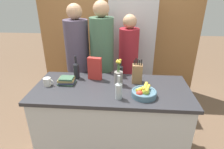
{
  "coord_description": "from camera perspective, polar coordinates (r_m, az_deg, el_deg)",
  "views": [
    {
      "loc": [
        0.15,
        -1.86,
        1.94
      ],
      "look_at": [
        0.0,
        0.1,
        1.05
      ],
      "focal_mm": 30.0,
      "sensor_mm": 36.0,
      "label": 1
    }
  ],
  "objects": [
    {
      "name": "bottle_wine",
      "position": [
        1.88,
        2.05,
        -4.63
      ],
      "size": [
        0.07,
        0.07,
        0.25
      ],
      "color": "#B2BCC1",
      "rests_on": "kitchen_island"
    },
    {
      "name": "knife_block",
      "position": [
        2.21,
        7.67,
        0.35
      ],
      "size": [
        0.11,
        0.1,
        0.3
      ],
      "color": "olive",
      "rests_on": "kitchen_island"
    },
    {
      "name": "cereal_box",
      "position": [
        2.28,
        -5.27,
        1.82
      ],
      "size": [
        0.17,
        0.09,
        0.28
      ],
      "color": "red",
      "rests_on": "kitchen_island"
    },
    {
      "name": "ground_plane",
      "position": [
        2.69,
        -0.17,
        -21.67
      ],
      "size": [
        14.0,
        14.0,
        0.0
      ],
      "primitive_type": "plane",
      "color": "brown"
    },
    {
      "name": "flower_vase",
      "position": [
        2.15,
        1.98,
        -0.59
      ],
      "size": [
        0.1,
        0.1,
        0.32
      ],
      "color": "gray",
      "rests_on": "kitchen_island"
    },
    {
      "name": "back_wall_wood",
      "position": [
        3.59,
        2.0,
        14.17
      ],
      "size": [
        2.97,
        0.12,
        2.6
      ],
      "color": "#9E6B3D",
      "rests_on": "ground_plane"
    },
    {
      "name": "book_stack",
      "position": [
        2.26,
        -13.65,
        -1.81
      ],
      "size": [
        0.2,
        0.16,
        0.08
      ],
      "color": "#3D6047",
      "rests_on": "kitchen_island"
    },
    {
      "name": "person_at_sink",
      "position": [
        2.78,
        -10.29,
        4.51
      ],
      "size": [
        0.33,
        0.33,
        1.78
      ],
      "rotation": [
        0.0,
        0.0,
        -0.06
      ],
      "color": "#383842",
      "rests_on": "ground_plane"
    },
    {
      "name": "person_in_red_tee",
      "position": [
        2.8,
        4.95,
        3.41
      ],
      "size": [
        0.28,
        0.28,
        1.64
      ],
      "rotation": [
        0.0,
        0.0,
        -0.41
      ],
      "color": "#383842",
      "rests_on": "ground_plane"
    },
    {
      "name": "refrigerator",
      "position": [
        3.32,
        5.75,
        6.9
      ],
      "size": [
        0.73,
        0.63,
        1.89
      ],
      "color": "#B7B7BC",
      "rests_on": "ground_plane"
    },
    {
      "name": "bottle_vinegar",
      "position": [
        2.35,
        2.57,
        1.22
      ],
      "size": [
        0.07,
        0.07,
        0.22
      ],
      "color": "black",
      "rests_on": "kitchen_island"
    },
    {
      "name": "fruit_bowl",
      "position": [
        1.96,
        9.71,
        -5.43
      ],
      "size": [
        0.26,
        0.26,
        0.12
      ],
      "color": "slate",
      "rests_on": "kitchen_island"
    },
    {
      "name": "bottle_oil",
      "position": [
        2.35,
        -10.81,
        1.5
      ],
      "size": [
        0.07,
        0.07,
        0.29
      ],
      "color": "black",
      "rests_on": "kitchen_island"
    },
    {
      "name": "kitchen_island",
      "position": [
        2.38,
        -0.19,
        -13.87
      ],
      "size": [
        1.77,
        0.77,
        0.93
      ],
      "color": "silver",
      "rests_on": "ground_plane"
    },
    {
      "name": "coffee_mug",
      "position": [
        2.27,
        -19.08,
        -2.14
      ],
      "size": [
        0.12,
        0.09,
        0.09
      ],
      "color": "silver",
      "rests_on": "kitchen_island"
    },
    {
      "name": "person_in_blue",
      "position": [
        2.68,
        -2.99,
        4.77
      ],
      "size": [
        0.33,
        0.33,
        1.82
      ],
      "rotation": [
        0.0,
        0.0,
        0.05
      ],
      "color": "#383842",
      "rests_on": "ground_plane"
    }
  ]
}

